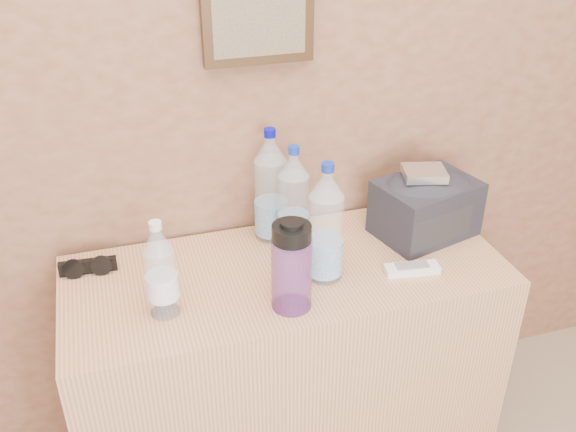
# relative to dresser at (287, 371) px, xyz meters

# --- Properties ---
(picture_frame) EXTENTS (0.30, 0.03, 0.25)m
(picture_frame) POSITION_rel_dresser_xyz_m (0.00, 0.25, 1.02)
(picture_frame) COLOR #382311
(picture_frame) RESTS_ON room_shell
(dresser) EXTENTS (1.22, 0.51, 0.77)m
(dresser) POSITION_rel_dresser_xyz_m (0.00, 0.00, 0.00)
(dresser) COLOR tan
(dresser) RESTS_ON ground
(pet_large_b) EXTENTS (0.09, 0.09, 0.32)m
(pet_large_b) POSITION_rel_dresser_xyz_m (0.05, 0.11, 0.52)
(pet_large_b) COLOR #CBEEFF
(pet_large_b) RESTS_ON dresser
(pet_large_c) EXTENTS (0.09, 0.09, 0.35)m
(pet_large_c) POSITION_rel_dresser_xyz_m (0.01, 0.18, 0.54)
(pet_large_c) COLOR silver
(pet_large_c) RESTS_ON dresser
(pet_large_d) EXTENTS (0.09, 0.09, 0.34)m
(pet_large_d) POSITION_rel_dresser_xyz_m (0.09, -0.06, 0.53)
(pet_large_d) COLOR white
(pet_large_d) RESTS_ON dresser
(pet_small) EXTENTS (0.08, 0.08, 0.26)m
(pet_small) POSITION_rel_dresser_xyz_m (-0.35, -0.09, 0.50)
(pet_small) COLOR white
(pet_small) RESTS_ON dresser
(nalgene_bottle) EXTENTS (0.10, 0.10, 0.25)m
(nalgene_bottle) POSITION_rel_dresser_xyz_m (-0.03, -0.16, 0.51)
(nalgene_bottle) COLOR #6F3489
(nalgene_bottle) RESTS_ON dresser
(sunglasses) EXTENTS (0.16, 0.07, 0.04)m
(sunglasses) POSITION_rel_dresser_xyz_m (-0.53, 0.15, 0.40)
(sunglasses) COLOR black
(sunglasses) RESTS_ON dresser
(ac_remote) EXTENTS (0.16, 0.07, 0.02)m
(ac_remote) POSITION_rel_dresser_xyz_m (0.33, -0.11, 0.39)
(ac_remote) COLOR white
(ac_remote) RESTS_ON dresser
(toiletry_bag) EXTENTS (0.32, 0.27, 0.19)m
(toiletry_bag) POSITION_rel_dresser_xyz_m (0.45, 0.07, 0.48)
(toiletry_bag) COLOR black
(toiletry_bag) RESTS_ON dresser
(foil_packet) EXTENTS (0.14, 0.13, 0.02)m
(foil_packet) POSITION_rel_dresser_xyz_m (0.43, 0.06, 0.59)
(foil_packet) COLOR silver
(foil_packet) RESTS_ON toiletry_bag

